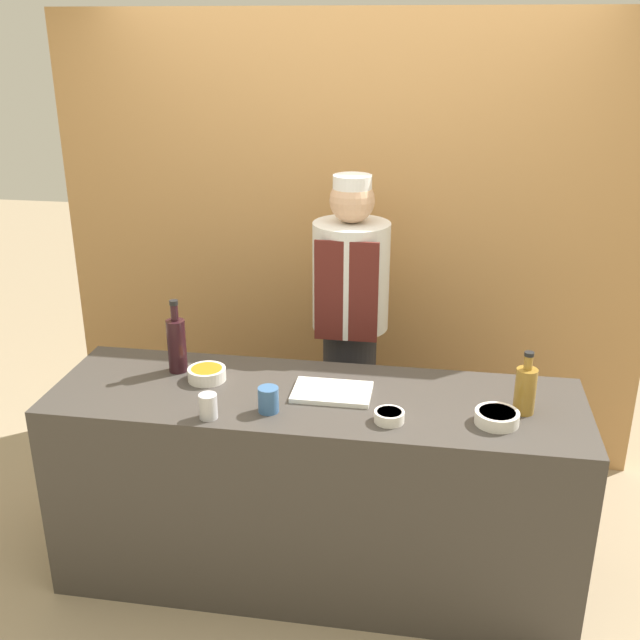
{
  "coord_description": "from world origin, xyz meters",
  "views": [
    {
      "loc": [
        0.46,
        -2.71,
        2.31
      ],
      "look_at": [
        0.0,
        0.13,
        1.17
      ],
      "focal_mm": 42.0,
      "sensor_mm": 36.0,
      "label": 1
    }
  ],
  "objects_px": {
    "sauce_bowl_white": "(389,416)",
    "cutting_board": "(332,392)",
    "cup_blue": "(268,400)",
    "cup_steel": "(208,406)",
    "sauce_bowl_purple": "(497,417)",
    "bottle_vinegar": "(525,389)",
    "chef_center": "(350,331)",
    "sauce_bowl_orange": "(207,373)",
    "bottle_wine": "(177,344)"
  },
  "relations": [
    {
      "from": "bottle_wine",
      "to": "sauce_bowl_white",
      "type": "bearing_deg",
      "value": -17.94
    },
    {
      "from": "cup_blue",
      "to": "bottle_vinegar",
      "type": "bearing_deg",
      "value": 8.91
    },
    {
      "from": "bottle_wine",
      "to": "bottle_vinegar",
      "type": "distance_m",
      "value": 1.47
    },
    {
      "from": "sauce_bowl_white",
      "to": "cup_blue",
      "type": "bearing_deg",
      "value": 179.37
    },
    {
      "from": "sauce_bowl_orange",
      "to": "cup_steel",
      "type": "height_order",
      "value": "cup_steel"
    },
    {
      "from": "cutting_board",
      "to": "cup_blue",
      "type": "bearing_deg",
      "value": -140.58
    },
    {
      "from": "bottle_wine",
      "to": "sauce_bowl_orange",
      "type": "bearing_deg",
      "value": -24.55
    },
    {
      "from": "sauce_bowl_white",
      "to": "cup_steel",
      "type": "height_order",
      "value": "cup_steel"
    },
    {
      "from": "sauce_bowl_white",
      "to": "chef_center",
      "type": "relative_size",
      "value": 0.07
    },
    {
      "from": "sauce_bowl_purple",
      "to": "sauce_bowl_white",
      "type": "xyz_separation_m",
      "value": [
        -0.41,
        -0.05,
        -0.0
      ]
    },
    {
      "from": "bottle_wine",
      "to": "sauce_bowl_purple",
      "type": "bearing_deg",
      "value": -10.67
    },
    {
      "from": "cutting_board",
      "to": "cup_blue",
      "type": "height_order",
      "value": "cup_blue"
    },
    {
      "from": "sauce_bowl_white",
      "to": "bottle_wine",
      "type": "height_order",
      "value": "bottle_wine"
    },
    {
      "from": "sauce_bowl_purple",
      "to": "cutting_board",
      "type": "xyz_separation_m",
      "value": [
        -0.66,
        0.14,
        -0.02
      ]
    },
    {
      "from": "sauce_bowl_purple",
      "to": "cup_steel",
      "type": "relative_size",
      "value": 1.69
    },
    {
      "from": "sauce_bowl_orange",
      "to": "bottle_wine",
      "type": "relative_size",
      "value": 0.5
    },
    {
      "from": "chef_center",
      "to": "sauce_bowl_white",
      "type": "bearing_deg",
      "value": -73.17
    },
    {
      "from": "cutting_board",
      "to": "bottle_wine",
      "type": "bearing_deg",
      "value": 170.51
    },
    {
      "from": "sauce_bowl_white",
      "to": "cutting_board",
      "type": "xyz_separation_m",
      "value": [
        -0.25,
        0.19,
        -0.01
      ]
    },
    {
      "from": "sauce_bowl_orange",
      "to": "sauce_bowl_white",
      "type": "xyz_separation_m",
      "value": [
        0.8,
        -0.24,
        -0.01
      ]
    },
    {
      "from": "cup_steel",
      "to": "chef_center",
      "type": "distance_m",
      "value": 1.03
    },
    {
      "from": "sauce_bowl_orange",
      "to": "sauce_bowl_purple",
      "type": "xyz_separation_m",
      "value": [
        1.2,
        -0.19,
        -0.0
      ]
    },
    {
      "from": "cutting_board",
      "to": "cup_steel",
      "type": "distance_m",
      "value": 0.52
    },
    {
      "from": "sauce_bowl_white",
      "to": "cutting_board",
      "type": "bearing_deg",
      "value": 142.62
    },
    {
      "from": "cutting_board",
      "to": "cup_blue",
      "type": "relative_size",
      "value": 3.13
    },
    {
      "from": "bottle_vinegar",
      "to": "sauce_bowl_white",
      "type": "bearing_deg",
      "value": -162.69
    },
    {
      "from": "sauce_bowl_purple",
      "to": "chef_center",
      "type": "height_order",
      "value": "chef_center"
    },
    {
      "from": "sauce_bowl_purple",
      "to": "sauce_bowl_white",
      "type": "distance_m",
      "value": 0.41
    },
    {
      "from": "cup_steel",
      "to": "cup_blue",
      "type": "bearing_deg",
      "value": 21.92
    },
    {
      "from": "cutting_board",
      "to": "bottle_vinegar",
      "type": "relative_size",
      "value": 1.25
    },
    {
      "from": "bottle_vinegar",
      "to": "cutting_board",
      "type": "bearing_deg",
      "value": 177.74
    },
    {
      "from": "sauce_bowl_purple",
      "to": "cutting_board",
      "type": "bearing_deg",
      "value": 168.08
    },
    {
      "from": "sauce_bowl_white",
      "to": "bottle_vinegar",
      "type": "relative_size",
      "value": 0.45
    },
    {
      "from": "sauce_bowl_orange",
      "to": "cup_blue",
      "type": "relative_size",
      "value": 1.58
    },
    {
      "from": "sauce_bowl_orange",
      "to": "cup_blue",
      "type": "xyz_separation_m",
      "value": [
        0.32,
        -0.23,
        0.02
      ]
    },
    {
      "from": "sauce_bowl_purple",
      "to": "sauce_bowl_white",
      "type": "bearing_deg",
      "value": -172.71
    },
    {
      "from": "sauce_bowl_white",
      "to": "bottle_wine",
      "type": "xyz_separation_m",
      "value": [
        -0.95,
        0.31,
        0.1
      ]
    },
    {
      "from": "chef_center",
      "to": "cup_steel",
      "type": "bearing_deg",
      "value": -114.92
    },
    {
      "from": "sauce_bowl_orange",
      "to": "cutting_board",
      "type": "distance_m",
      "value": 0.55
    },
    {
      "from": "cutting_board",
      "to": "cup_steel",
      "type": "relative_size",
      "value": 3.22
    },
    {
      "from": "cup_steel",
      "to": "cup_blue",
      "type": "xyz_separation_m",
      "value": [
        0.22,
        0.09,
        0.0
      ]
    },
    {
      "from": "bottle_wine",
      "to": "chef_center",
      "type": "xyz_separation_m",
      "value": [
        0.69,
        0.54,
        -0.12
      ]
    },
    {
      "from": "sauce_bowl_orange",
      "to": "bottle_vinegar",
      "type": "distance_m",
      "value": 1.32
    },
    {
      "from": "sauce_bowl_orange",
      "to": "sauce_bowl_white",
      "type": "height_order",
      "value": "sauce_bowl_orange"
    },
    {
      "from": "bottle_wine",
      "to": "cup_steel",
      "type": "xyz_separation_m",
      "value": [
        0.26,
        -0.39,
        -0.08
      ]
    },
    {
      "from": "sauce_bowl_purple",
      "to": "sauce_bowl_white",
      "type": "relative_size",
      "value": 1.45
    },
    {
      "from": "chef_center",
      "to": "sauce_bowl_orange",
      "type": "bearing_deg",
      "value": -131.36
    },
    {
      "from": "cup_steel",
      "to": "sauce_bowl_purple",
      "type": "bearing_deg",
      "value": 6.97
    },
    {
      "from": "sauce_bowl_white",
      "to": "bottle_vinegar",
      "type": "distance_m",
      "value": 0.54
    },
    {
      "from": "sauce_bowl_orange",
      "to": "chef_center",
      "type": "xyz_separation_m",
      "value": [
        0.54,
        0.61,
        -0.02
      ]
    }
  ]
}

